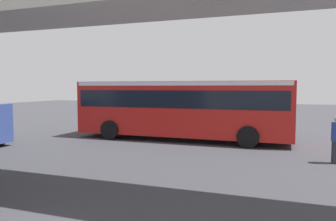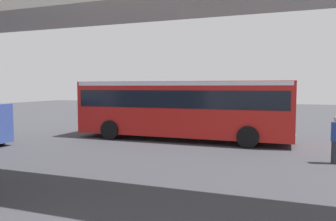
# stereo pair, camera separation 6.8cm
# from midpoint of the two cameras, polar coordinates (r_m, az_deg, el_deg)

# --- Properties ---
(ground) EXTENTS (80.00, 80.00, 0.00)m
(ground) POSITION_cam_midpoint_polar(r_m,az_deg,el_deg) (19.41, 0.25, -4.35)
(ground) COLOR #38383D
(city_bus) EXTENTS (11.54, 2.85, 3.15)m
(city_bus) POSITION_cam_midpoint_polar(r_m,az_deg,el_deg) (17.71, 2.23, 0.96)
(city_bus) COLOR red
(city_bus) RESTS_ON ground
(pedestrian) EXTENTS (0.38, 0.38, 1.79)m
(pedestrian) POSITION_cam_midpoint_polar(r_m,az_deg,el_deg) (13.75, 27.12, -4.59)
(pedestrian) COLOR #2D2D38
(pedestrian) RESTS_ON ground
(traffic_sign) EXTENTS (0.08, 0.60, 2.80)m
(traffic_sign) POSITION_cam_midpoint_polar(r_m,az_deg,el_deg) (22.14, 5.61, 1.60)
(traffic_sign) COLOR slate
(traffic_sign) RESTS_ON ground
(lane_dash_leftmost) EXTENTS (2.00, 0.20, 0.01)m
(lane_dash_leftmost) POSITION_cam_midpoint_polar(r_m,az_deg,el_deg) (20.95, 18.51, -3.92)
(lane_dash_leftmost) COLOR silver
(lane_dash_leftmost) RESTS_ON ground
(lane_dash_left) EXTENTS (2.00, 0.20, 0.01)m
(lane_dash_left) POSITION_cam_midpoint_polar(r_m,az_deg,el_deg) (21.42, 7.73, -3.57)
(lane_dash_left) COLOR silver
(lane_dash_left) RESTS_ON ground
(lane_dash_centre) EXTENTS (2.00, 0.20, 0.01)m
(lane_dash_centre) POSITION_cam_midpoint_polar(r_m,az_deg,el_deg) (22.60, -2.24, -3.14)
(lane_dash_centre) COLOR silver
(lane_dash_centre) RESTS_ON ground
(lane_dash_right) EXTENTS (2.00, 0.20, 0.01)m
(lane_dash_right) POSITION_cam_midpoint_polar(r_m,az_deg,el_deg) (24.38, -10.99, -2.68)
(lane_dash_right) COLOR silver
(lane_dash_right) RESTS_ON ground
(pedestrian_overpass) EXTENTS (28.81, 2.60, 6.39)m
(pedestrian_overpass) POSITION_cam_midpoint_polar(r_m,az_deg,el_deg) (10.31, -20.00, 14.22)
(pedestrian_overpass) COLOR #B2ADA5
(pedestrian_overpass) RESTS_ON ground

